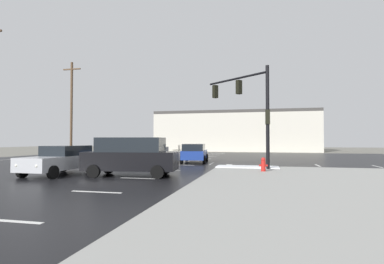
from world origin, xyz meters
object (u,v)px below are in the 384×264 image
(suv_black, at_px, (131,156))
(utility_pole_far, at_px, (71,107))
(fire_hydrant, at_px, (263,164))
(sedan_silver, at_px, (61,159))
(traffic_signal_mast, at_px, (250,102))
(sedan_blue, at_px, (195,153))
(suv_grey, at_px, (140,149))

(suv_black, relative_size, utility_pole_far, 0.46)
(fire_hydrant, distance_m, sedan_silver, 11.32)
(traffic_signal_mast, height_order, sedan_silver, traffic_signal_mast)
(fire_hydrant, xyz_separation_m, sedan_silver, (-10.88, -3.10, 0.32))
(sedan_blue, relative_size, suv_grey, 0.94)
(suv_black, distance_m, sedan_silver, 4.07)
(traffic_signal_mast, distance_m, fire_hydrant, 4.62)
(traffic_signal_mast, bearing_deg, suv_grey, 9.79)
(sedan_silver, distance_m, utility_pole_far, 19.59)
(suv_grey, bearing_deg, suv_black, -64.69)
(suv_grey, distance_m, utility_pole_far, 12.31)
(traffic_signal_mast, bearing_deg, utility_pole_far, 12.45)
(sedan_blue, xyz_separation_m, utility_pole_far, (-15.79, 5.88, 4.81))
(utility_pole_far, bearing_deg, fire_hydrant, -30.91)
(fire_hydrant, relative_size, sedan_silver, 0.17)
(sedan_blue, height_order, sedan_silver, same)
(sedan_silver, bearing_deg, suv_black, 95.08)
(suv_grey, relative_size, sedan_silver, 1.08)
(sedan_blue, relative_size, sedan_silver, 1.02)
(suv_black, distance_m, suv_grey, 11.66)
(suv_black, bearing_deg, suv_grey, -76.18)
(traffic_signal_mast, height_order, suv_black, traffic_signal_mast)
(sedan_silver, bearing_deg, suv_grey, -178.42)
(fire_hydrant, height_order, sedan_blue, sedan_blue)
(suv_black, relative_size, suv_grey, 1.01)
(traffic_signal_mast, bearing_deg, fire_hydrant, 148.40)
(traffic_signal_mast, height_order, suv_grey, traffic_signal_mast)
(traffic_signal_mast, relative_size, suv_grey, 1.29)
(traffic_signal_mast, distance_m, suv_grey, 12.02)
(traffic_signal_mast, distance_m, utility_pole_far, 23.00)
(sedan_silver, bearing_deg, utility_pole_far, -145.12)
(sedan_blue, height_order, utility_pole_far, utility_pole_far)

